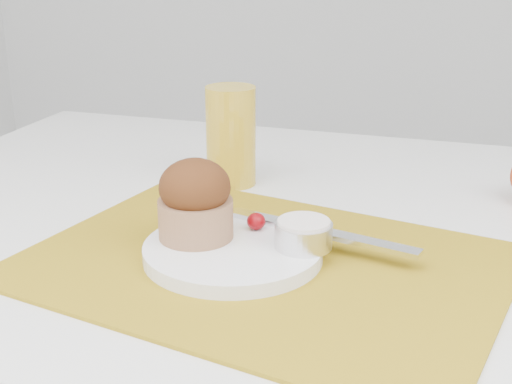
% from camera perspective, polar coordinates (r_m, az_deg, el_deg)
% --- Properties ---
extents(placemat, '(0.54, 0.44, 0.00)m').
position_cam_1_polar(placemat, '(0.74, 0.59, -5.76)').
color(placemat, '#A58216').
rests_on(placemat, table).
extents(plate, '(0.24, 0.24, 0.02)m').
position_cam_1_polar(plate, '(0.75, -1.86, -4.75)').
color(plate, white).
rests_on(plate, placemat).
extents(ramekin, '(0.08, 0.08, 0.03)m').
position_cam_1_polar(ramekin, '(0.74, 3.82, -3.46)').
color(ramekin, silver).
rests_on(ramekin, plate).
extents(cream, '(0.06, 0.06, 0.01)m').
position_cam_1_polar(cream, '(0.73, 3.84, -2.51)').
color(cream, white).
rests_on(cream, ramekin).
extents(raspberry_near, '(0.02, 0.02, 0.02)m').
position_cam_1_polar(raspberry_near, '(0.78, 0.01, -2.36)').
color(raspberry_near, '#5C0206').
rests_on(raspberry_near, plate).
extents(raspberry_far, '(0.02, 0.02, 0.02)m').
position_cam_1_polar(raspberry_far, '(0.76, 2.51, -2.91)').
color(raspberry_far, '#540206').
rests_on(raspberry_far, plate).
extents(butter_knife, '(0.22, 0.07, 0.01)m').
position_cam_1_polar(butter_knife, '(0.77, 5.13, -3.18)').
color(butter_knife, silver).
rests_on(butter_knife, plate).
extents(juice_glass, '(0.08, 0.08, 0.13)m').
position_cam_1_polar(juice_glass, '(0.96, -2.02, 4.49)').
color(juice_glass, gold).
rests_on(juice_glass, table).
extents(muffin, '(0.10, 0.10, 0.09)m').
position_cam_1_polar(muffin, '(0.75, -4.89, -0.71)').
color(muffin, '#AD7953').
rests_on(muffin, plate).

